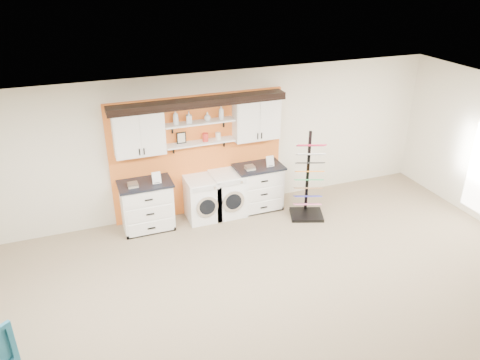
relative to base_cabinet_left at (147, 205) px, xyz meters
name	(u,v)px	position (x,y,z in m)	size (l,w,h in m)	color
floor	(284,345)	(1.13, -3.64, -0.48)	(10.00, 10.00, 0.00)	gray
ceiling	(295,152)	(1.13, -3.64, 2.32)	(10.00, 10.00, 0.00)	white
wall_back	(198,145)	(1.13, 0.36, 0.92)	(10.00, 10.00, 0.00)	beige
accent_panel	(199,156)	(1.13, 0.32, 0.72)	(3.40, 0.07, 2.40)	orange
upper_cabinet_left	(139,132)	(0.00, 0.15, 1.40)	(0.90, 0.35, 0.84)	white
upper_cabinet_right	(256,118)	(2.26, 0.15, 1.40)	(0.90, 0.35, 0.84)	white
shelf_lower	(200,143)	(1.13, 0.16, 1.05)	(1.32, 0.28, 0.03)	white
shelf_upper	(200,122)	(1.13, 0.16, 1.45)	(1.32, 0.28, 0.03)	white
crown_molding	(199,101)	(1.13, 0.17, 1.85)	(3.30, 0.41, 0.13)	black
picture_frame	(181,138)	(0.78, 0.21, 1.18)	(0.18, 0.02, 0.22)	black
canister_red	(205,137)	(1.23, 0.16, 1.15)	(0.11, 0.11, 0.16)	red
canister_cream	(218,136)	(1.48, 0.16, 1.14)	(0.10, 0.10, 0.14)	silver
base_cabinet_left	(147,205)	(0.00, 0.00, 0.00)	(0.98, 0.66, 0.96)	white
base_cabinet_right	(258,187)	(2.26, 0.00, -0.01)	(0.96, 0.66, 0.94)	white
washer	(202,198)	(1.07, 0.00, -0.05)	(0.61, 0.71, 0.86)	white
dryer	(228,193)	(1.60, 0.00, -0.03)	(0.64, 0.71, 0.89)	white
sample_rack	(308,191)	(3.04, -0.66, 0.06)	(0.77, 0.71, 1.73)	black
soap_bottle_a	(176,117)	(0.69, 0.16, 1.60)	(0.10, 0.10, 0.27)	silver
soap_bottle_b	(189,117)	(0.93, 0.16, 1.57)	(0.10, 0.10, 0.22)	silver
soap_bottle_c	(207,116)	(1.28, 0.16, 1.55)	(0.13, 0.13, 0.16)	silver
soap_bottle_d	(221,112)	(1.55, 0.16, 1.60)	(0.10, 0.10, 0.26)	silver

